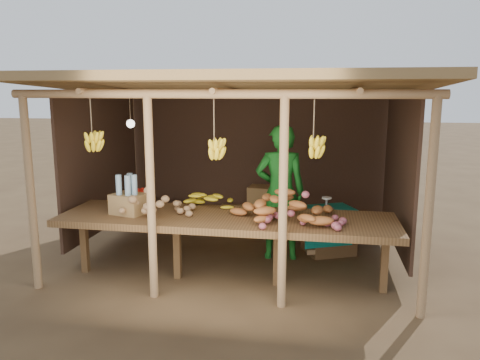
# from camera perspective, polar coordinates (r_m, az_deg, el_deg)

# --- Properties ---
(ground) EXTENTS (60.00, 60.00, 0.00)m
(ground) POSITION_cam_1_polar(r_m,az_deg,el_deg) (6.58, -0.00, -9.03)
(ground) COLOR brown
(ground) RESTS_ON ground
(stall_structure) EXTENTS (4.70, 3.50, 2.43)m
(stall_structure) POSITION_cam_1_polar(r_m,az_deg,el_deg) (6.19, -0.26, 7.95)
(stall_structure) COLOR tan
(stall_structure) RESTS_ON ground
(counter) EXTENTS (3.90, 1.05, 0.80)m
(counter) POSITION_cam_1_polar(r_m,az_deg,el_deg) (5.46, -1.70, -5.05)
(counter) COLOR brown
(counter) RESTS_ON ground
(potato_heap) EXTENTS (0.93, 0.59, 0.36)m
(potato_heap) POSITION_cam_1_polar(r_m,az_deg,el_deg) (5.60, -10.31, -2.26)
(potato_heap) COLOR #A88057
(potato_heap) RESTS_ON counter
(sweet_potato_heap) EXTENTS (1.20, 0.80, 0.36)m
(sweet_potato_heap) POSITION_cam_1_polar(r_m,az_deg,el_deg) (5.25, 5.44, -2.98)
(sweet_potato_heap) COLOR #AD612C
(sweet_potato_heap) RESTS_ON counter
(onion_heap) EXTENTS (0.96, 0.71, 0.36)m
(onion_heap) POSITION_cam_1_polar(r_m,az_deg,el_deg) (5.02, 7.78, -3.72)
(onion_heap) COLOR #A24E5B
(onion_heap) RESTS_ON counter
(banana_pile) EXTENTS (0.61, 0.44, 0.35)m
(banana_pile) POSITION_cam_1_polar(r_m,az_deg,el_deg) (5.89, -3.78, -1.55)
(banana_pile) COLOR yellow
(banana_pile) RESTS_ON counter
(tomato_basin) EXTENTS (0.40, 0.40, 0.21)m
(tomato_basin) POSITION_cam_1_polar(r_m,az_deg,el_deg) (6.08, -12.24, -2.22)
(tomato_basin) COLOR navy
(tomato_basin) RESTS_ON counter
(bottle_box) EXTENTS (0.44, 0.39, 0.48)m
(bottle_box) POSITION_cam_1_polar(r_m,az_deg,el_deg) (5.67, -13.41, -2.22)
(bottle_box) COLOR #9E7747
(bottle_box) RESTS_ON counter
(vendor) EXTENTS (0.71, 0.52, 1.81)m
(vendor) POSITION_cam_1_polar(r_m,az_deg,el_deg) (6.23, 4.94, -1.51)
(vendor) COLOR #186E1F
(vendor) RESTS_ON ground
(tarp_crate) EXTENTS (0.87, 0.82, 0.82)m
(tarp_crate) POSITION_cam_1_polar(r_m,az_deg,el_deg) (6.67, 10.76, -5.90)
(tarp_crate) COLOR brown
(tarp_crate) RESTS_ON ground
(carton_stack) EXTENTS (0.96, 0.39, 0.71)m
(carton_stack) POSITION_cam_1_polar(r_m,az_deg,el_deg) (7.62, 1.58, -3.79)
(carton_stack) COLOR #9E7747
(carton_stack) RESTS_ON ground
(burlap_sacks) EXTENTS (0.76, 0.40, 0.54)m
(burlap_sacks) POSITION_cam_1_polar(r_m,az_deg,el_deg) (7.97, -9.02, -3.84)
(burlap_sacks) COLOR #442C1F
(burlap_sacks) RESTS_ON ground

